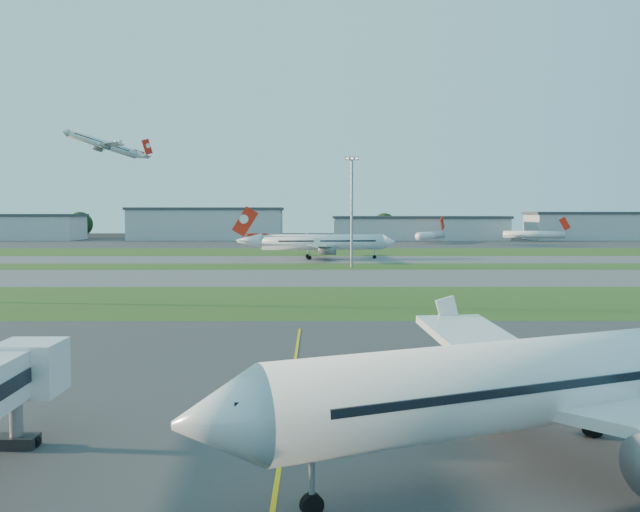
{
  "coord_description": "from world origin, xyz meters",
  "views": [
    {
      "loc": [
        6.92,
        -37.81,
        12.87
      ],
      "look_at": [
        7.3,
        46.1,
        7.0
      ],
      "focal_mm": 35.0,
      "sensor_mm": 36.0,
      "label": 1
    }
  ],
  "objects_px": {
    "airliner_parked": "(586,378)",
    "light_mast_centre": "(352,204)",
    "mini_jet_far": "(534,234)",
    "mini_jet_near": "(431,235)",
    "airliner_taxiing": "(321,243)"
  },
  "relations": [
    {
      "from": "airliner_parked",
      "to": "light_mast_centre",
      "type": "bearing_deg",
      "value": 71.73
    },
    {
      "from": "airliner_parked",
      "to": "mini_jet_far",
      "type": "relative_size",
      "value": 1.38
    },
    {
      "from": "light_mast_centre",
      "to": "airliner_taxiing",
      "type": "bearing_deg",
      "value": 104.98
    },
    {
      "from": "mini_jet_near",
      "to": "mini_jet_far",
      "type": "xyz_separation_m",
      "value": [
        47.47,
        11.2,
        0.0
      ]
    },
    {
      "from": "mini_jet_near",
      "to": "mini_jet_far",
      "type": "distance_m",
      "value": 48.78
    },
    {
      "from": "mini_jet_near",
      "to": "mini_jet_far",
      "type": "relative_size",
      "value": 0.88
    },
    {
      "from": "mini_jet_far",
      "to": "light_mast_centre",
      "type": "distance_m",
      "value": 155.16
    },
    {
      "from": "mini_jet_near",
      "to": "airliner_parked",
      "type": "bearing_deg",
      "value": -156.11
    },
    {
      "from": "airliner_taxiing",
      "to": "airliner_parked",
      "type": "bearing_deg",
      "value": 90.22
    },
    {
      "from": "airliner_parked",
      "to": "light_mast_centre",
      "type": "distance_m",
      "value": 115.5
    },
    {
      "from": "mini_jet_far",
      "to": "airliner_taxiing",
      "type": "bearing_deg",
      "value": -125.19
    },
    {
      "from": "airliner_taxiing",
      "to": "mini_jet_near",
      "type": "bearing_deg",
      "value": -122.3
    },
    {
      "from": "airliner_parked",
      "to": "light_mast_centre",
      "type": "height_order",
      "value": "light_mast_centre"
    },
    {
      "from": "mini_jet_near",
      "to": "mini_jet_far",
      "type": "bearing_deg",
      "value": -44.38
    },
    {
      "from": "airliner_taxiing",
      "to": "mini_jet_far",
      "type": "distance_m",
      "value": 138.66
    }
  ]
}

